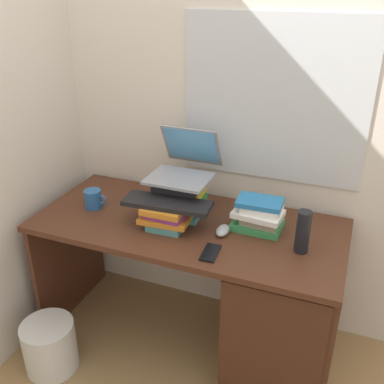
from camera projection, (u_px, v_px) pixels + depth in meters
The scene contains 14 objects.
ground_plane at pixel (188, 335), 2.49m from camera, with size 6.00×6.00×0.00m, color #9E7A4C.
wall_back at pixel (216, 90), 2.24m from camera, with size 6.00×0.06×2.60m.
wall_left at pixel (29, 92), 2.20m from camera, with size 0.05×6.00×2.60m, color beige.
desk at pixel (259, 299), 2.17m from camera, with size 1.51×0.67×0.73m.
book_stack_tall at pixel (180, 198), 2.22m from camera, with size 0.24×0.20×0.19m.
book_stack_keyboard_riser at pixel (166, 216), 2.11m from camera, with size 0.25×0.18×0.12m.
book_stack_side at pixel (259, 215), 2.09m from camera, with size 0.24×0.19×0.15m.
laptop at pixel (184, 164), 2.21m from camera, with size 0.30×0.35×0.23m.
keyboard at pixel (167, 203), 2.08m from camera, with size 0.42×0.14×0.02m, color black.
computer_mouse at pixel (223, 230), 2.07m from camera, with size 0.06×0.10×0.04m, color #A5A8AD.
mug at pixel (93, 199), 2.30m from camera, with size 0.13×0.09×0.10m.
water_bottle at pixel (303, 232), 1.91m from camera, with size 0.06×0.06×0.20m, color black.
cell_phone at pixel (210, 253), 1.93m from camera, with size 0.07×0.14×0.01m, color black.
wastebasket at pixel (50, 346), 2.24m from camera, with size 0.27×0.27×0.27m, color silver.
Camera 1 is at (0.71, -1.74, 1.82)m, focal length 41.45 mm.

